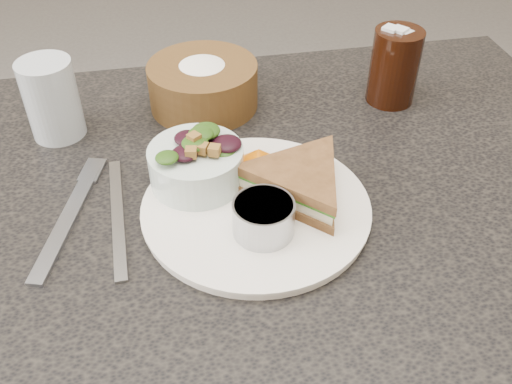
{
  "coord_description": "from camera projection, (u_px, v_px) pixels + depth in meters",
  "views": [
    {
      "loc": [
        -0.08,
        -0.5,
        1.19
      ],
      "look_at": [
        0.01,
        -0.02,
        0.78
      ],
      "focal_mm": 40.0,
      "sensor_mm": 36.0,
      "label": 1
    }
  ],
  "objects": [
    {
      "name": "orange_wedge",
      "position": [
        259.0,
        159.0,
        0.69
      ],
      "size": [
        0.09,
        0.09,
        0.03
      ],
      "primitive_type": "cone",
      "rotation": [
        0.0,
        0.0,
        0.6
      ],
      "color": "orange",
      "rests_on": "dinner_plate"
    },
    {
      "name": "fork",
      "position": [
        66.0,
        222.0,
        0.64
      ],
      "size": [
        0.07,
        0.18,
        0.01
      ],
      "primitive_type": "cube",
      "rotation": [
        0.0,
        0.0,
        -0.28
      ],
      "color": "#9EA2AE",
      "rests_on": "dining_table"
    },
    {
      "name": "knife",
      "position": [
        118.0,
        216.0,
        0.65
      ],
      "size": [
        0.02,
        0.2,
        0.0
      ],
      "primitive_type": "cube",
      "rotation": [
        0.0,
        0.0,
        0.03
      ],
      "color": "#9D9E9E",
      "rests_on": "dining_table"
    },
    {
      "name": "dinner_plate",
      "position": [
        256.0,
        208.0,
        0.65
      ],
      "size": [
        0.26,
        0.26,
        0.01
      ],
      "primitive_type": "cylinder",
      "color": "white",
      "rests_on": "dining_table"
    },
    {
      "name": "dining_table",
      "position": [
        246.0,
        374.0,
        0.92
      ],
      "size": [
        1.0,
        0.7,
        0.75
      ],
      "primitive_type": "cube",
      "color": "black",
      "rests_on": "floor"
    },
    {
      "name": "bread_basket",
      "position": [
        203.0,
        78.0,
        0.8
      ],
      "size": [
        0.17,
        0.17,
        0.09
      ],
      "primitive_type": null,
      "rotation": [
        0.0,
        0.0,
        0.11
      ],
      "color": "brown",
      "rests_on": "dining_table"
    },
    {
      "name": "dressing_ramekin",
      "position": [
        264.0,
        218.0,
        0.6
      ],
      "size": [
        0.07,
        0.07,
        0.04
      ],
      "primitive_type": "cylinder",
      "rotation": [
        0.0,
        0.0,
        0.12
      ],
      "color": "#9DA0A6",
      "rests_on": "dinner_plate"
    },
    {
      "name": "sandwich",
      "position": [
        299.0,
        182.0,
        0.65
      ],
      "size": [
        0.22,
        0.22,
        0.04
      ],
      "primitive_type": null,
      "rotation": [
        0.0,
        0.0,
        -0.78
      ],
      "color": "brown",
      "rests_on": "dinner_plate"
    },
    {
      "name": "cola_glass",
      "position": [
        395.0,
        63.0,
        0.8
      ],
      "size": [
        0.08,
        0.08,
        0.12
      ],
      "primitive_type": null,
      "rotation": [
        0.0,
        0.0,
        -0.18
      ],
      "color": "black",
      "rests_on": "dining_table"
    },
    {
      "name": "water_glass",
      "position": [
        52.0,
        99.0,
        0.74
      ],
      "size": [
        0.08,
        0.08,
        0.11
      ],
      "primitive_type": "cylinder",
      "rotation": [
        0.0,
        0.0,
        0.23
      ],
      "color": "#A8B1B9",
      "rests_on": "dining_table"
    },
    {
      "name": "salad_bowl",
      "position": [
        196.0,
        160.0,
        0.66
      ],
      "size": [
        0.12,
        0.12,
        0.06
      ],
      "primitive_type": null,
      "rotation": [
        0.0,
        0.0,
        0.05
      ],
      "color": "silver",
      "rests_on": "dinner_plate"
    }
  ]
}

